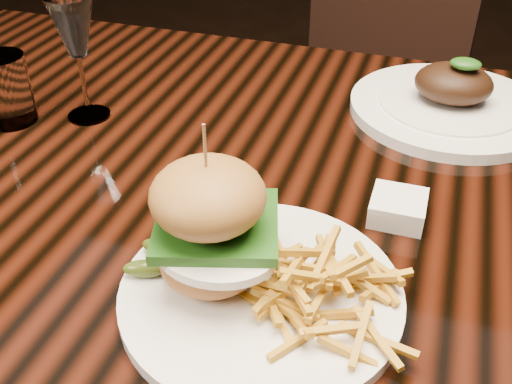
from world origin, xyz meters
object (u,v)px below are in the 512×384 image
(dining_table, at_px, (287,217))
(wine_glass, at_px, (74,31))
(far_dish, at_px, (450,103))
(burger_plate, at_px, (250,261))
(chair_far, at_px, (374,66))

(dining_table, xyz_separation_m, wine_glass, (-0.35, 0.06, 0.22))
(dining_table, bearing_deg, far_dish, 51.39)
(dining_table, height_order, burger_plate, burger_plate)
(dining_table, xyz_separation_m, burger_plate, (0.02, -0.24, 0.13))
(chair_far, bearing_deg, dining_table, -81.49)
(far_dish, distance_m, chair_far, 0.71)
(wine_glass, relative_size, chair_far, 0.20)
(burger_plate, bearing_deg, dining_table, 91.23)
(dining_table, bearing_deg, wine_glass, 170.16)
(dining_table, height_order, wine_glass, wine_glass)
(burger_plate, bearing_deg, wine_glass, 136.55)
(burger_plate, bearing_deg, chair_far, 86.52)
(dining_table, distance_m, burger_plate, 0.27)
(wine_glass, bearing_deg, dining_table, -9.84)
(burger_plate, xyz_separation_m, chair_far, (-0.02, 1.13, -0.26))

